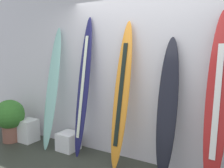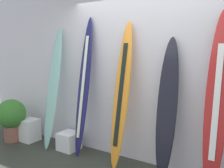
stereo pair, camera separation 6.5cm
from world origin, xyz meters
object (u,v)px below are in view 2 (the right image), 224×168
Objects in this scene: display_block_left at (30,130)px; display_block_center at (69,141)px; surfboard_seafoam at (53,88)px; surfboard_navy at (84,87)px; surfboard_sunset at (121,95)px; surfboard_charcoal at (167,109)px; potted_plant at (11,116)px; surfboard_crimson at (217,103)px.

display_block_left reaches higher than display_block_center.
display_block_center is at bearing 3.05° from surfboard_seafoam.
display_block_left is 1.25× the size of display_block_center.
surfboard_sunset is at bearing -2.29° from surfboard_navy.
surfboard_charcoal is 5.70× the size of display_block_center.
potted_plant is (-0.88, -0.25, -0.58)m from surfboard_seafoam.
surfboard_crimson is at bearing -1.29° from surfboard_charcoal.
surfboard_charcoal is at bearing 1.50° from display_block_center.
surfboard_seafoam is 1.37m from surfboard_sunset.
display_block_left is (-1.25, -0.11, -0.92)m from surfboard_navy.
surfboard_sunset reaches higher than surfboard_charcoal.
potted_plant is (-2.93, -0.31, -0.46)m from surfboard_charcoal.
potted_plant is at bearing -175.24° from surfboard_crimson.
surfboard_sunset is 5.16× the size of display_block_left.
surfboard_sunset is 6.46× the size of display_block_center.
surfboard_navy is at bearing 4.13° from surfboard_seafoam.
display_block_center is (-1.05, -0.00, -0.91)m from surfboard_sunset.
surfboard_navy is at bearing -179.95° from surfboard_crimson.
display_block_left is at bearing -175.02° from surfboard_navy.
surfboard_charcoal is 4.55× the size of display_block_left.
surfboard_charcoal is at bearing 178.71° from surfboard_crimson.
surfboard_seafoam is at bearing -175.87° from surfboard_navy.
surfboard_crimson is at bearing 1.95° from display_block_left.
surfboard_seafoam is 0.96× the size of surfboard_crimson.
surfboard_sunset reaches higher than display_block_center.
surfboard_navy is at bearing 10.85° from potted_plant.
potted_plant is at bearing -169.15° from surfboard_navy.
surfboard_seafoam is 6.35× the size of display_block_center.
surfboard_crimson reaches higher than display_block_center.
surfboard_navy is 1.19× the size of surfboard_charcoal.
surfboard_navy reaches higher than surfboard_sunset.
display_block_left is at bearing -175.09° from display_block_center.
display_block_center is at bearing 12.35° from potted_plant.
surfboard_sunset is 2.15m from display_block_left.
display_block_left is (-3.27, -0.11, -0.88)m from surfboard_crimson.
surfboard_navy is 2.01m from surfboard_crimson.
display_block_center is (0.93, 0.08, -0.06)m from display_block_left.
surfboard_sunset is at bearing 0.04° from display_block_center.
surfboard_charcoal is 1.89m from display_block_center.
surfboard_crimson is (2.01, 0.00, -0.04)m from surfboard_navy.
display_block_left is (-2.65, -0.12, -0.73)m from surfboard_charcoal.
surfboard_sunset reaches higher than potted_plant.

